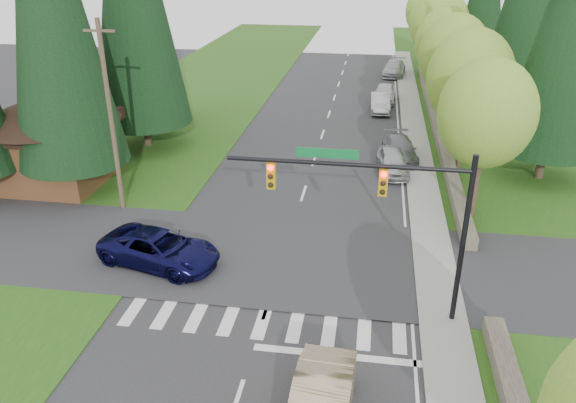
% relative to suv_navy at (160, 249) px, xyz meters
% --- Properties ---
extents(ground, '(120.00, 120.00, 0.00)m').
position_rel_suv_navy_xyz_m(ground, '(5.37, -6.78, -0.77)').
color(ground, '#28282B').
rests_on(ground, ground).
extents(grass_east, '(14.00, 110.00, 0.06)m').
position_rel_suv_navy_xyz_m(grass_east, '(18.37, 13.22, -0.74)').
color(grass_east, '#234F15').
rests_on(grass_east, ground).
extents(grass_west, '(14.00, 110.00, 0.06)m').
position_rel_suv_navy_xyz_m(grass_west, '(-7.63, 13.22, -0.74)').
color(grass_west, '#234F15').
rests_on(grass_west, ground).
extents(cross_street, '(120.00, 8.00, 0.10)m').
position_rel_suv_navy_xyz_m(cross_street, '(5.37, 1.22, -0.77)').
color(cross_street, '#28282B').
rests_on(cross_street, ground).
extents(sidewalk_east, '(1.80, 80.00, 0.13)m').
position_rel_suv_navy_xyz_m(sidewalk_east, '(12.27, 15.22, -0.71)').
color(sidewalk_east, gray).
rests_on(sidewalk_east, ground).
extents(curb_east, '(0.20, 80.00, 0.13)m').
position_rel_suv_navy_xyz_m(curb_east, '(11.42, 15.22, -0.71)').
color(curb_east, gray).
rests_on(curb_east, ground).
extents(stone_wall_north, '(0.70, 40.00, 0.70)m').
position_rel_suv_navy_xyz_m(stone_wall_north, '(13.97, 23.22, -0.42)').
color(stone_wall_north, '#4C4438').
rests_on(stone_wall_north, ground).
extents(traffic_signal, '(8.70, 0.37, 6.80)m').
position_rel_suv_navy_xyz_m(traffic_signal, '(9.74, -2.28, 4.21)').
color(traffic_signal, black).
rests_on(traffic_signal, ground).
extents(brown_building, '(8.40, 8.40, 5.40)m').
position_rel_suv_navy_xyz_m(brown_building, '(-9.63, 8.22, 2.37)').
color(brown_building, '#4C2D19').
rests_on(brown_building, ground).
extents(utility_pole, '(1.60, 0.24, 10.00)m').
position_rel_suv_navy_xyz_m(utility_pole, '(-4.13, 5.22, 4.37)').
color(utility_pole, '#473828').
rests_on(utility_pole, ground).
extents(decid_tree_0, '(4.80, 4.80, 8.37)m').
position_rel_suv_navy_xyz_m(decid_tree_0, '(14.57, 7.22, 4.83)').
color(decid_tree_0, '#38281C').
rests_on(decid_tree_0, ground).
extents(decid_tree_1, '(5.20, 5.20, 8.80)m').
position_rel_suv_navy_xyz_m(decid_tree_1, '(14.67, 14.22, 5.03)').
color(decid_tree_1, '#38281C').
rests_on(decid_tree_1, ground).
extents(decid_tree_2, '(5.00, 5.00, 8.82)m').
position_rel_suv_navy_xyz_m(decid_tree_2, '(14.47, 21.22, 5.16)').
color(decid_tree_2, '#38281C').
rests_on(decid_tree_2, ground).
extents(decid_tree_3, '(5.00, 5.00, 8.55)m').
position_rel_suv_navy_xyz_m(decid_tree_3, '(14.57, 28.22, 4.89)').
color(decid_tree_3, '#38281C').
rests_on(decid_tree_3, ground).
extents(decid_tree_4, '(5.40, 5.40, 9.18)m').
position_rel_suv_navy_xyz_m(decid_tree_4, '(14.67, 35.22, 5.29)').
color(decid_tree_4, '#38281C').
rests_on(decid_tree_4, ground).
extents(decid_tree_5, '(4.80, 4.80, 8.30)m').
position_rel_suv_navy_xyz_m(decid_tree_5, '(14.47, 42.22, 4.76)').
color(decid_tree_5, '#38281C').
rests_on(decid_tree_5, ground).
extents(decid_tree_6, '(5.20, 5.20, 8.86)m').
position_rel_suv_navy_xyz_m(decid_tree_6, '(14.57, 49.22, 5.09)').
color(decid_tree_6, '#38281C').
rests_on(decid_tree_6, ground).
extents(conifer_w_b, '(5.44, 5.44, 17.80)m').
position_rel_suv_navy_xyz_m(conifer_w_b, '(-10.63, 11.22, 9.02)').
color(conifer_w_b, '#38281C').
rests_on(conifer_w_b, ground).
extents(conifer_e_a, '(5.44, 5.44, 17.80)m').
position_rel_suv_navy_xyz_m(conifer_e_a, '(19.37, 13.22, 9.02)').
color(conifer_e_a, '#38281C').
rests_on(conifer_e_a, ground).
extents(suv_navy, '(6.02, 3.88, 1.54)m').
position_rel_suv_navy_xyz_m(suv_navy, '(0.00, 0.00, 0.00)').
color(suv_navy, '#0B0A35').
rests_on(suv_navy, ground).
extents(parked_car_a, '(2.20, 4.53, 1.49)m').
position_rel_suv_navy_xyz_m(parked_car_a, '(10.47, 12.74, -0.03)').
color(parked_car_a, '#AFB0B4').
rests_on(parked_car_a, ground).
extents(parked_car_b, '(2.55, 5.10, 1.42)m').
position_rel_suv_navy_xyz_m(parked_car_b, '(10.97, 15.22, -0.06)').
color(parked_car_b, slate).
rests_on(parked_car_b, ground).
extents(parked_car_c, '(1.74, 4.52, 1.47)m').
position_rel_suv_navy_xyz_m(parked_car_c, '(9.57, 26.73, -0.04)').
color(parked_car_c, '#B5B4B9').
rests_on(parked_car_c, ground).
extents(parked_car_d, '(2.17, 4.77, 1.59)m').
position_rel_suv_navy_xyz_m(parked_car_d, '(9.97, 29.93, 0.02)').
color(parked_car_d, silver).
rests_on(parked_car_d, ground).
extents(parked_car_e, '(2.72, 5.56, 1.56)m').
position_rel_suv_navy_xyz_m(parked_car_e, '(10.97, 41.08, 0.01)').
color(parked_car_e, '#A3A4A8').
rests_on(parked_car_e, ground).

